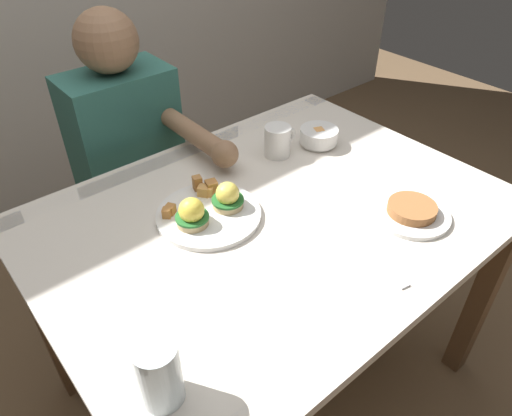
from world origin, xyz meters
name	(u,v)px	position (x,y,z in m)	size (l,w,h in m)	color
ground_plane	(268,374)	(0.00, 0.00, 0.00)	(6.00, 6.00, 0.00)	brown
dining_table	(272,242)	(0.00, 0.00, 0.63)	(1.20, 0.90, 0.74)	silver
eggs_benedict_plate	(208,210)	(-0.14, 0.09, 0.76)	(0.27, 0.27, 0.09)	white
fruit_bowl	(319,136)	(0.34, 0.17, 0.77)	(0.12, 0.12, 0.06)	white
coffee_mug	(278,140)	(0.20, 0.20, 0.79)	(0.11, 0.08, 0.09)	white
fork	(386,268)	(0.06, -0.32, 0.74)	(0.05, 0.16, 0.00)	silver
water_glass_near	(159,375)	(-0.49, -0.27, 0.80)	(0.08, 0.08, 0.14)	silver
side_plate	(411,212)	(0.26, -0.24, 0.75)	(0.20, 0.20, 0.04)	white
diner_person	(134,160)	(-0.10, 0.60, 0.65)	(0.34, 0.54, 1.14)	#33333D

